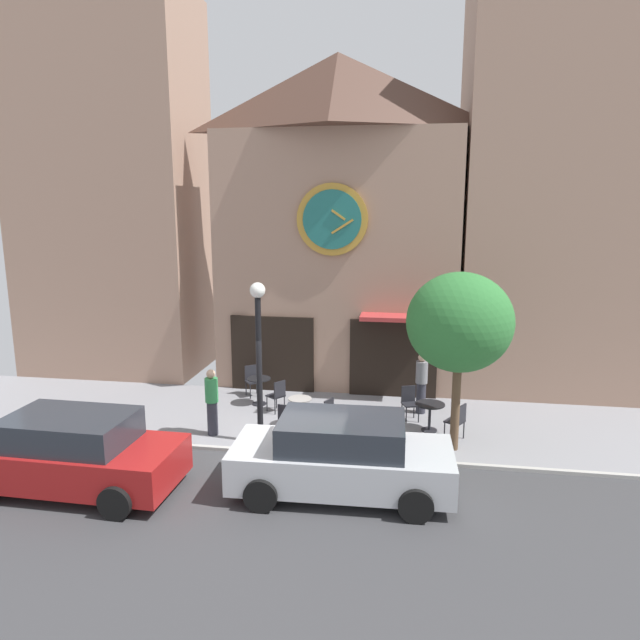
{
  "coord_description": "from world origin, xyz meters",
  "views": [
    {
      "loc": [
        2.65,
        -11.97,
        5.63
      ],
      "look_at": [
        0.39,
        2.27,
        2.7
      ],
      "focal_mm": 32.38,
      "sensor_mm": 36.0,
      "label": 1
    }
  ],
  "objects_px": {
    "cafe_table_leftmost": "(259,386)",
    "cafe_chair_near_lamp": "(287,418)",
    "cafe_chair_under_awning": "(278,394)",
    "cafe_chair_facing_wall": "(458,419)",
    "street_lamp": "(259,363)",
    "pedestrian_grey": "(421,382)",
    "cafe_table_center": "(300,408)",
    "cafe_chair_facing_street": "(252,378)",
    "parked_car_red": "(72,453)",
    "cafe_table_near_curb": "(430,411)",
    "street_tree": "(460,323)",
    "cafe_chair_corner": "(409,400)",
    "parked_car_silver": "(342,456)",
    "pedestrian_green": "(212,401)",
    "cafe_chair_mid_row": "(326,413)"
  },
  "relations": [
    {
      "from": "cafe_chair_under_awning",
      "to": "cafe_chair_corner",
      "type": "distance_m",
      "value": 3.56
    },
    {
      "from": "cafe_table_center",
      "to": "parked_car_silver",
      "type": "height_order",
      "value": "parked_car_silver"
    },
    {
      "from": "cafe_table_leftmost",
      "to": "cafe_chair_corner",
      "type": "distance_m",
      "value": 4.25
    },
    {
      "from": "cafe_chair_facing_wall",
      "to": "cafe_table_leftmost",
      "type": "bearing_deg",
      "value": 162.58
    },
    {
      "from": "street_lamp",
      "to": "cafe_chair_mid_row",
      "type": "bearing_deg",
      "value": 28.21
    },
    {
      "from": "cafe_chair_facing_wall",
      "to": "street_tree",
      "type": "bearing_deg",
      "value": -101.84
    },
    {
      "from": "cafe_table_center",
      "to": "parked_car_red",
      "type": "distance_m",
      "value": 5.52
    },
    {
      "from": "cafe_table_center",
      "to": "cafe_chair_facing_wall",
      "type": "bearing_deg",
      "value": -3.76
    },
    {
      "from": "parked_car_silver",
      "to": "cafe_table_near_curb",
      "type": "bearing_deg",
      "value": 62.65
    },
    {
      "from": "cafe_table_leftmost",
      "to": "cafe_chair_under_awning",
      "type": "height_order",
      "value": "cafe_chair_under_awning"
    },
    {
      "from": "pedestrian_green",
      "to": "street_tree",
      "type": "bearing_deg",
      "value": 0.49
    },
    {
      "from": "cafe_table_leftmost",
      "to": "cafe_chair_corner",
      "type": "relative_size",
      "value": 0.86
    },
    {
      "from": "cafe_chair_facing_street",
      "to": "parked_car_red",
      "type": "height_order",
      "value": "parked_car_red"
    },
    {
      "from": "cafe_chair_near_lamp",
      "to": "cafe_chair_mid_row",
      "type": "bearing_deg",
      "value": 30.45
    },
    {
      "from": "cafe_table_near_curb",
      "to": "cafe_chair_facing_wall",
      "type": "distance_m",
      "value": 0.8
    },
    {
      "from": "street_lamp",
      "to": "pedestrian_green",
      "type": "relative_size",
      "value": 2.31
    },
    {
      "from": "cafe_chair_facing_wall",
      "to": "pedestrian_grey",
      "type": "distance_m",
      "value": 1.95
    },
    {
      "from": "cafe_table_center",
      "to": "street_lamp",
      "type": "bearing_deg",
      "value": -123.48
    },
    {
      "from": "pedestrian_green",
      "to": "parked_car_silver",
      "type": "height_order",
      "value": "pedestrian_green"
    },
    {
      "from": "cafe_table_leftmost",
      "to": "cafe_chair_under_awning",
      "type": "relative_size",
      "value": 0.86
    },
    {
      "from": "cafe_table_center",
      "to": "parked_car_silver",
      "type": "xyz_separation_m",
      "value": [
        1.47,
        -3.27,
        0.27
      ]
    },
    {
      "from": "cafe_chair_facing_street",
      "to": "parked_car_silver",
      "type": "height_order",
      "value": "parked_car_silver"
    },
    {
      "from": "pedestrian_grey",
      "to": "street_tree",
      "type": "bearing_deg",
      "value": -72.2
    },
    {
      "from": "cafe_table_center",
      "to": "cafe_chair_facing_street",
      "type": "bearing_deg",
      "value": 130.69
    },
    {
      "from": "cafe_chair_facing_street",
      "to": "street_tree",
      "type": "bearing_deg",
      "value": -27.81
    },
    {
      "from": "cafe_chair_under_awning",
      "to": "cafe_chair_facing_wall",
      "type": "distance_m",
      "value": 4.86
    },
    {
      "from": "cafe_chair_under_awning",
      "to": "cafe_chair_corner",
      "type": "height_order",
      "value": "same"
    },
    {
      "from": "cafe_table_leftmost",
      "to": "cafe_chair_near_lamp",
      "type": "xyz_separation_m",
      "value": [
        1.31,
        -2.29,
        -0.0
      ]
    },
    {
      "from": "cafe_chair_corner",
      "to": "cafe_table_leftmost",
      "type": "bearing_deg",
      "value": 173.03
    },
    {
      "from": "pedestrian_green",
      "to": "parked_car_red",
      "type": "xyz_separation_m",
      "value": [
        -1.82,
        -3.08,
        -0.1
      ]
    },
    {
      "from": "cafe_table_near_curb",
      "to": "cafe_chair_near_lamp",
      "type": "height_order",
      "value": "cafe_chair_near_lamp"
    },
    {
      "from": "street_lamp",
      "to": "cafe_chair_corner",
      "type": "relative_size",
      "value": 4.29
    },
    {
      "from": "cafe_chair_under_awning",
      "to": "street_lamp",
      "type": "bearing_deg",
      "value": -88.49
    },
    {
      "from": "cafe_chair_facing_wall",
      "to": "parked_car_silver",
      "type": "height_order",
      "value": "parked_car_silver"
    },
    {
      "from": "cafe_table_center",
      "to": "cafe_chair_near_lamp",
      "type": "distance_m",
      "value": 0.87
    },
    {
      "from": "street_tree",
      "to": "cafe_chair_corner",
      "type": "height_order",
      "value": "street_tree"
    },
    {
      "from": "street_tree",
      "to": "parked_car_silver",
      "type": "bearing_deg",
      "value": -133.63
    },
    {
      "from": "cafe_chair_mid_row",
      "to": "parked_car_silver",
      "type": "bearing_deg",
      "value": -75.5
    },
    {
      "from": "cafe_table_center",
      "to": "cafe_table_near_curb",
      "type": "distance_m",
      "value": 3.28
    },
    {
      "from": "cafe_chair_corner",
      "to": "street_lamp",
      "type": "bearing_deg",
      "value": -149.79
    },
    {
      "from": "street_tree",
      "to": "parked_car_red",
      "type": "bearing_deg",
      "value": -157.74
    },
    {
      "from": "street_lamp",
      "to": "cafe_table_near_curb",
      "type": "height_order",
      "value": "street_lamp"
    },
    {
      "from": "pedestrian_green",
      "to": "parked_car_silver",
      "type": "bearing_deg",
      "value": -34.43
    },
    {
      "from": "cafe_table_leftmost",
      "to": "pedestrian_grey",
      "type": "distance_m",
      "value": 4.54
    },
    {
      "from": "cafe_table_leftmost",
      "to": "pedestrian_green",
      "type": "height_order",
      "value": "pedestrian_green"
    },
    {
      "from": "street_lamp",
      "to": "cafe_chair_facing_street",
      "type": "xyz_separation_m",
      "value": [
        -1.12,
        3.29,
        -1.43
      ]
    },
    {
      "from": "street_lamp",
      "to": "pedestrian_grey",
      "type": "distance_m",
      "value": 4.74
    },
    {
      "from": "cafe_table_near_curb",
      "to": "cafe_chair_facing_wall",
      "type": "height_order",
      "value": "cafe_chair_facing_wall"
    },
    {
      "from": "pedestrian_grey",
      "to": "cafe_table_near_curb",
      "type": "bearing_deg",
      "value": -80.87
    },
    {
      "from": "street_tree",
      "to": "cafe_chair_near_lamp",
      "type": "xyz_separation_m",
      "value": [
        -3.96,
        -0.03,
        -2.48
      ]
    }
  ]
}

